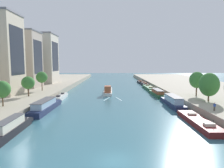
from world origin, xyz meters
TOP-DOWN VIEW (x-y plane):
  - ground_plane at (0.00, 0.00)m, footprint 400.00×400.00m
  - quay_left at (-35.50, 55.00)m, footprint 36.00×170.00m
  - quay_right at (35.50, 55.00)m, footprint 36.00×170.00m
  - barge_midriver at (-1.73, 50.10)m, footprint 2.99×17.45m
  - wake_behind_barge at (-0.01, 38.44)m, footprint 5.60×5.88m
  - moored_boat_left_far at (-15.70, 8.26)m, footprint 2.11×11.73m
  - moored_boat_left_midway at (-15.60, 23.29)m, footprint 3.37×15.54m
  - moored_boat_left_near at (-15.84, 38.02)m, footprint 2.09×11.64m
  - moored_boat_right_midway at (15.15, 13.19)m, footprint 2.99×14.39m
  - moored_boat_right_gap_after at (15.35, 28.67)m, footprint 2.81×14.56m
  - moored_boat_right_second at (15.05, 44.76)m, footprint 3.01×14.44m
  - moored_boat_right_end at (15.36, 61.05)m, footprint 3.28×16.24m
  - moored_boat_right_near at (15.85, 75.16)m, footprint 2.43×10.87m
  - moored_boat_right_far at (15.39, 87.88)m, footprint 2.16×10.75m
  - tree_left_distant at (-23.12, 19.30)m, footprint 3.38×3.38m
  - tree_left_second at (-23.06, 31.80)m, footprint 3.44×3.44m
  - tree_left_far at (-23.25, 42.78)m, footprint 3.61×3.61m
  - tree_right_far at (22.59, 24.78)m, footprint 4.57×4.57m
  - tree_right_end_of_row at (23.05, 32.54)m, footprint 3.99×3.99m
  - building_left_corner at (-33.78, 52.43)m, footprint 12.44×10.58m
  - building_left_middle at (-33.78, 68.92)m, footprint 15.84×12.25m
  - person_on_quay at (19.00, 15.16)m, footprint 0.31×0.50m

SIDE VIEW (x-z plane):
  - ground_plane at x=0.00m, z-range 0.00..0.00m
  - wake_behind_barge at x=-0.01m, z-range 0.00..0.03m
  - moored_boat_right_midway at x=15.15m, z-range -0.52..1.59m
  - moored_boat_right_far at x=15.39m, z-range -0.51..1.63m
  - moored_boat_right_end at x=15.36m, z-range -0.53..1.72m
  - moored_boat_right_near at x=15.85m, z-range -0.52..1.82m
  - moored_boat_left_near at x=-15.84m, z-range -0.52..1.85m
  - moored_boat_right_second at x=15.05m, z-range -0.18..1.99m
  - barge_midriver at x=-1.73m, z-range -0.68..2.52m
  - quay_left at x=-35.50m, z-range 0.00..1.97m
  - quay_right at x=35.50m, z-range 0.00..1.97m
  - moored_boat_left_far at x=-15.70m, z-range -0.21..2.38m
  - moored_boat_left_midway at x=-15.60m, z-range -0.21..2.43m
  - moored_boat_right_gap_after at x=15.35m, z-range -0.23..2.50m
  - person_on_quay at x=19.00m, z-range 2.08..3.71m
  - tree_left_distant at x=-23.12m, z-range 2.85..8.18m
  - tree_left_second at x=-23.06m, z-range 2.93..8.36m
  - tree_right_far at x=22.59m, z-range 2.55..9.27m
  - tree_right_end_of_row at x=23.05m, z-range 3.02..9.68m
  - tree_left_far at x=-23.25m, z-range 3.25..9.49m
  - building_left_corner at x=-33.78m, z-range 1.98..22.88m
  - building_left_middle at x=-33.78m, z-range 1.98..24.19m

